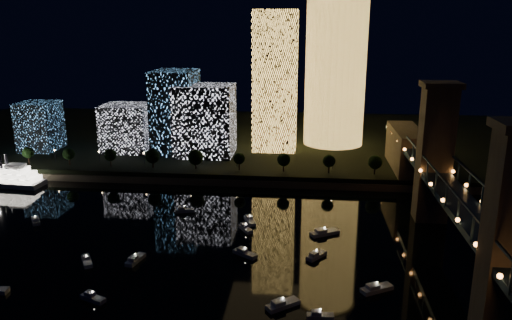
# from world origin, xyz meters

# --- Properties ---
(ground) EXTENTS (520.00, 520.00, 0.00)m
(ground) POSITION_xyz_m (0.00, 0.00, 0.00)
(ground) COLOR black
(ground) RESTS_ON ground
(far_bank) EXTENTS (420.00, 160.00, 5.00)m
(far_bank) POSITION_xyz_m (0.00, 160.00, 2.50)
(far_bank) COLOR black
(far_bank) RESTS_ON ground
(seawall) EXTENTS (420.00, 6.00, 3.00)m
(seawall) POSITION_xyz_m (0.00, 82.00, 1.50)
(seawall) COLOR #6B5E4C
(seawall) RESTS_ON ground
(tower_cylindrical) EXTENTS (34.00, 34.00, 89.21)m
(tower_cylindrical) POSITION_xyz_m (34.25, 144.84, 49.73)
(tower_cylindrical) COLOR #FFBE51
(tower_cylindrical) RESTS_ON far_bank
(tower_rectangular) EXTENTS (22.17, 22.17, 70.56)m
(tower_rectangular) POSITION_xyz_m (3.23, 130.31, 40.28)
(tower_rectangular) COLOR #FFBE51
(tower_rectangular) RESTS_ON far_bank
(midrise_blocks) EXTENTS (110.48, 29.99, 41.39)m
(midrise_blocks) POSITION_xyz_m (-54.98, 117.13, 21.91)
(midrise_blocks) COLOR white
(midrise_blocks) RESTS_ON far_bank
(truss_bridge) EXTENTS (13.00, 266.00, 50.00)m
(truss_bridge) POSITION_xyz_m (65.00, 3.72, 16.25)
(truss_bridge) COLOR #172E4C
(truss_bridge) RESTS_ON ground
(motorboats) EXTENTS (123.63, 68.97, 2.78)m
(motorboats) POSITION_xyz_m (-7.32, 10.88, 0.81)
(motorboats) COLOR silver
(motorboats) RESTS_ON ground
(esplanade_trees) EXTENTS (165.75, 6.98, 8.99)m
(esplanade_trees) POSITION_xyz_m (-27.42, 88.00, 10.47)
(esplanade_trees) COLOR black
(esplanade_trees) RESTS_ON far_bank
(street_lamps) EXTENTS (132.70, 0.70, 5.65)m
(street_lamps) POSITION_xyz_m (-34.00, 94.00, 9.02)
(street_lamps) COLOR black
(street_lamps) RESTS_ON far_bank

